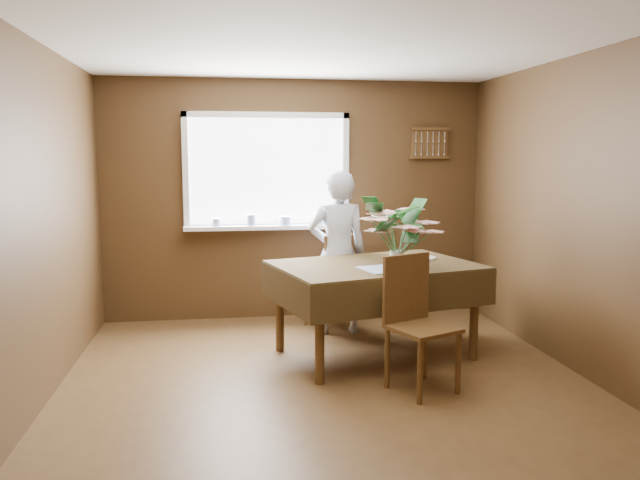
{
  "coord_description": "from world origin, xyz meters",
  "views": [
    {
      "loc": [
        -0.74,
        -4.29,
        1.71
      ],
      "look_at": [
        0.0,
        0.55,
        1.05
      ],
      "focal_mm": 35.0,
      "sensor_mm": 36.0,
      "label": 1
    }
  ],
  "objects": [
    {
      "name": "floor",
      "position": [
        0.0,
        0.0,
        0.0
      ],
      "size": [
        4.5,
        4.5,
        0.0
      ],
      "primitive_type": "plane",
      "color": "#472F18",
      "rests_on": "ground"
    },
    {
      "name": "ceiling",
      "position": [
        0.0,
        0.0,
        2.5
      ],
      "size": [
        4.5,
        4.5,
        0.0
      ],
      "primitive_type": "plane",
      "rotation": [
        3.14,
        0.0,
        0.0
      ],
      "color": "white",
      "rests_on": "wall_back"
    },
    {
      "name": "wall_back",
      "position": [
        0.0,
        2.25,
        1.25
      ],
      "size": [
        4.0,
        0.0,
        4.0
      ],
      "primitive_type": "plane",
      "rotation": [
        1.57,
        0.0,
        0.0
      ],
      "color": "brown",
      "rests_on": "floor"
    },
    {
      "name": "wall_front",
      "position": [
        0.0,
        -2.25,
        1.25
      ],
      "size": [
        4.0,
        0.0,
        4.0
      ],
      "primitive_type": "plane",
      "rotation": [
        -1.57,
        0.0,
        0.0
      ],
      "color": "brown",
      "rests_on": "floor"
    },
    {
      "name": "wall_left",
      "position": [
        -2.0,
        0.0,
        1.25
      ],
      "size": [
        0.0,
        4.5,
        4.5
      ],
      "primitive_type": "plane",
      "rotation": [
        1.57,
        0.0,
        1.57
      ],
      "color": "brown",
      "rests_on": "floor"
    },
    {
      "name": "wall_right",
      "position": [
        2.0,
        0.0,
        1.25
      ],
      "size": [
        0.0,
        4.5,
        4.5
      ],
      "primitive_type": "plane",
      "rotation": [
        1.57,
        0.0,
        -1.57
      ],
      "color": "brown",
      "rests_on": "floor"
    },
    {
      "name": "window_assembly",
      "position": [
        -0.29,
        2.2,
        1.36
      ],
      "size": [
        1.72,
        0.2,
        1.22
      ],
      "color": "white",
      "rests_on": "wall_back"
    },
    {
      "name": "spoon_rack",
      "position": [
        1.45,
        2.22,
        1.85
      ],
      "size": [
        0.44,
        0.05,
        0.33
      ],
      "color": "#54381B",
      "rests_on": "wall_back"
    },
    {
      "name": "dining_table",
      "position": [
        0.51,
        0.79,
        0.7
      ],
      "size": [
        1.89,
        1.51,
        0.81
      ],
      "rotation": [
        0.0,
        0.0,
        0.26
      ],
      "color": "#54381B",
      "rests_on": "floor"
    },
    {
      "name": "chair_far",
      "position": [
        0.32,
        1.7,
        0.52
      ],
      "size": [
        0.55,
        0.55,
        0.95
      ],
      "rotation": [
        0.0,
        0.0,
        3.64
      ],
      "color": "#54381B",
      "rests_on": "floor"
    },
    {
      "name": "chair_near",
      "position": [
        0.63,
        0.01,
        0.54
      ],
      "size": [
        0.56,
        0.56,
        0.99
      ],
      "rotation": [
        0.0,
        0.0,
        0.41
      ],
      "color": "#54381B",
      "rests_on": "floor"
    },
    {
      "name": "seated_woman",
      "position": [
        0.32,
        1.53,
        0.79
      ],
      "size": [
        0.58,
        0.38,
        1.58
      ],
      "primitive_type": "imported",
      "rotation": [
        0.0,
        0.0,
        3.14
      ],
      "color": "white",
      "rests_on": "floor"
    },
    {
      "name": "flower_bouquet",
      "position": [
        0.62,
        0.53,
        1.14
      ],
      "size": [
        0.6,
        0.6,
        0.52
      ],
      "rotation": [
        0.0,
        0.0,
        0.33
      ],
      "color": "white",
      "rests_on": "dining_table"
    },
    {
      "name": "side_plate",
      "position": [
        0.98,
        1.0,
        0.81
      ],
      "size": [
        0.28,
        0.28,
        0.01
      ],
      "primitive_type": "cylinder",
      "rotation": [
        0.0,
        0.0,
        -0.03
      ],
      "color": "white",
      "rests_on": "dining_table"
    },
    {
      "name": "table_knife",
      "position": [
        0.69,
        0.63,
        0.81
      ],
      "size": [
        0.03,
        0.24,
        0.0
      ],
      "primitive_type": "cube",
      "rotation": [
        0.0,
        0.0,
        -0.05
      ],
      "color": "silver",
      "rests_on": "dining_table"
    }
  ]
}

